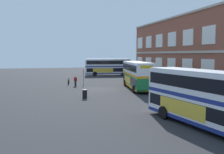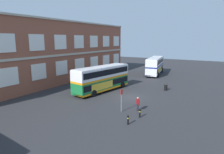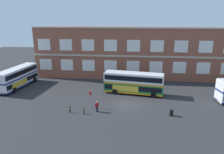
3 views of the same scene
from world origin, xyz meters
TOP-DOWN VIEW (x-y plane):
  - ground_plane at (0.00, 2.00)m, footprint 120.00×120.00m
  - brick_terminal_building at (0.60, 17.98)m, footprint 45.65×8.19m
  - double_decker_near at (-22.76, 6.72)m, footprint 3.75×11.21m
  - double_decker_middle at (0.86, 5.26)m, footprint 11.26×4.21m
  - waiting_passenger at (-4.63, -3.38)m, footprint 0.53×0.52m
  - bus_stand_flag at (-5.92, -1.87)m, footprint 0.44×0.10m
  - station_litter_bin at (6.56, -3.61)m, footprint 0.60×0.60m
  - safety_bollard_west at (-6.42, -4.40)m, footprint 0.19×0.19m
  - safety_bollard_east at (-8.69, -4.09)m, footprint 0.19×0.19m

SIDE VIEW (x-z plane):
  - ground_plane at x=0.00m, z-range 0.00..0.00m
  - safety_bollard_west at x=-6.42m, z-range 0.02..0.97m
  - safety_bollard_east at x=-8.69m, z-range 0.02..0.97m
  - station_litter_bin at x=6.56m, z-range 0.01..1.04m
  - waiting_passenger at x=-4.63m, z-range 0.08..1.78m
  - bus_stand_flag at x=-5.92m, z-range 0.29..2.99m
  - double_decker_near at x=-22.76m, z-range 0.11..4.18m
  - double_decker_middle at x=0.86m, z-range 0.11..4.18m
  - brick_terminal_building at x=0.60m, z-range -0.15..11.74m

